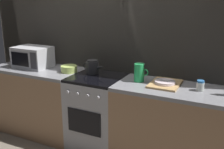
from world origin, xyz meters
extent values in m
plane|color=#6B6054|center=(0.00, 0.00, 0.00)|extent=(8.00, 8.00, 0.00)
cube|color=#A39989|center=(0.00, 0.33, 1.20)|extent=(3.60, 0.05, 2.40)
cube|color=beige|center=(0.00, 0.30, 1.20)|extent=(3.58, 0.01, 2.39)
cube|color=#997251|center=(-0.90, 0.00, 0.43)|extent=(1.20, 0.60, 0.86)
cube|color=gray|center=(-0.90, 0.00, 0.88)|extent=(1.20, 0.60, 0.04)
cube|color=#9E9EA3|center=(0.00, 0.00, 0.43)|extent=(0.60, 0.60, 0.87)
cube|color=black|center=(0.00, 0.00, 0.89)|extent=(0.59, 0.59, 0.03)
cube|color=black|center=(0.00, -0.30, 0.45)|extent=(0.42, 0.01, 0.28)
cylinder|color=#B7B7BC|center=(-0.19, -0.32, 0.78)|extent=(0.04, 0.02, 0.04)
cylinder|color=#B7B7BC|center=(-0.06, -0.32, 0.78)|extent=(0.04, 0.02, 0.04)
cylinder|color=#B7B7BC|center=(0.06, -0.32, 0.78)|extent=(0.04, 0.02, 0.04)
cylinder|color=#B7B7BC|center=(0.19, -0.32, 0.78)|extent=(0.04, 0.02, 0.04)
cube|color=#997251|center=(0.90, 0.00, 0.43)|extent=(1.20, 0.60, 0.86)
cube|color=gray|center=(0.90, 0.00, 0.88)|extent=(1.20, 0.60, 0.04)
cube|color=#B2B2B7|center=(-0.97, 0.02, 1.04)|extent=(0.46, 0.34, 0.27)
cube|color=black|center=(-1.03, -0.15, 1.04)|extent=(0.28, 0.01, 0.17)
cube|color=#333338|center=(-0.81, -0.15, 1.04)|extent=(0.09, 0.01, 0.21)
cylinder|color=#262628|center=(-0.11, 0.09, 0.98)|extent=(0.15, 0.15, 0.15)
cylinder|color=#262628|center=(-0.11, 0.09, 1.06)|extent=(0.13, 0.13, 0.02)
cone|color=#262628|center=(0.00, 0.09, 0.99)|extent=(0.10, 0.04, 0.05)
torus|color=#262628|center=(-0.20, 0.09, 0.98)|extent=(0.08, 0.01, 0.08)
cylinder|color=#B7D166|center=(-0.40, 0.02, 0.94)|extent=(0.20, 0.20, 0.08)
cylinder|color=green|center=(0.51, 0.04, 1.00)|extent=(0.11, 0.11, 0.20)
torus|color=green|center=(0.57, 0.04, 1.01)|extent=(0.08, 0.01, 0.08)
cube|color=tan|center=(0.80, 0.06, 0.91)|extent=(0.30, 0.40, 0.02)
cylinder|color=silver|center=(0.80, 0.04, 0.93)|extent=(0.22, 0.22, 0.01)
cylinder|color=silver|center=(0.80, 0.04, 0.94)|extent=(0.21, 0.21, 0.01)
cylinder|color=silver|center=(0.82, 0.04, 0.95)|extent=(0.16, 0.07, 0.01)
cube|color=silver|center=(0.78, 0.05, 0.95)|extent=(0.16, 0.09, 0.00)
cylinder|color=silver|center=(1.15, 0.03, 0.94)|extent=(0.08, 0.08, 0.08)
cylinder|color=#2D6BAD|center=(1.15, 0.03, 0.99)|extent=(0.07, 0.07, 0.02)
camera|label=1|loc=(1.45, -2.55, 1.78)|focal=42.04mm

